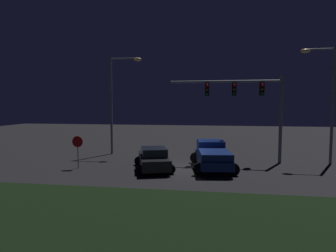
{
  "coord_description": "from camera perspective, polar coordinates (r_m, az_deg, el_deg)",
  "views": [
    {
      "loc": [
        1.88,
        -19.65,
        4.41
      ],
      "look_at": [
        -1.23,
        0.56,
        2.86
      ],
      "focal_mm": 31.05,
      "sensor_mm": 36.0,
      "label": 1
    }
  ],
  "objects": [
    {
      "name": "ground_plane",
      "position": [
        20.23,
        3.24,
        -8.25
      ],
      "size": [
        80.0,
        80.0,
        0.0
      ],
      "primitive_type": "plane",
      "color": "black"
    },
    {
      "name": "street_lamp_left",
      "position": [
        25.77,
        -9.92,
        6.3
      ],
      "size": [
        2.84,
        0.44,
        8.46
      ],
      "color": "slate",
      "rests_on": "ground_plane"
    },
    {
      "name": "grass_median",
      "position": [
        11.61,
        -1.3,
        -17.73
      ],
      "size": [
        27.26,
        7.13,
        0.1
      ],
      "primitive_type": "cube",
      "color": "black",
      "rests_on": "ground_plane"
    },
    {
      "name": "pickup_truck",
      "position": [
        20.22,
        8.66,
        -5.42
      ],
      "size": [
        3.33,
        5.61,
        1.8
      ],
      "rotation": [
        0.0,
        0.0,
        1.7
      ],
      "color": "navy",
      "rests_on": "ground_plane"
    },
    {
      "name": "car_sedan",
      "position": [
        19.65,
        -2.83,
        -6.43
      ],
      "size": [
        3.28,
        4.74,
        1.51
      ],
      "rotation": [
        0.0,
        0.0,
        1.87
      ],
      "color": "black",
      "rests_on": "ground_plane"
    },
    {
      "name": "stop_sign",
      "position": [
        20.78,
        -17.32,
        -3.73
      ],
      "size": [
        0.76,
        0.08,
        2.23
      ],
      "color": "slate",
      "rests_on": "ground_plane"
    },
    {
      "name": "street_lamp_right",
      "position": [
        23.95,
        28.66,
        5.94
      ],
      "size": [
        2.43,
        0.44,
        8.48
      ],
      "color": "slate",
      "rests_on": "ground_plane"
    },
    {
      "name": "traffic_signal_gantry",
      "position": [
        22.52,
        15.27,
        5.44
      ],
      "size": [
        8.32,
        0.56,
        6.5
      ],
      "color": "slate",
      "rests_on": "ground_plane"
    }
  ]
}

